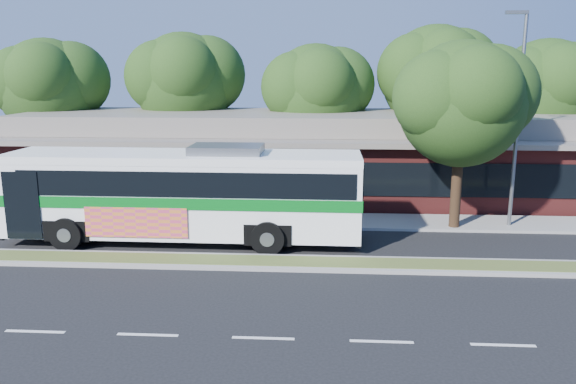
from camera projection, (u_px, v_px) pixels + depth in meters
name	position (u px, v px, depth m)	size (l,w,h in m)	color
ground	(279.00, 270.00, 19.18)	(120.00, 120.00, 0.00)	black
median_strip	(280.00, 263.00, 19.75)	(26.00, 1.10, 0.15)	#3A4C20
sidewalk	(290.00, 220.00, 25.42)	(44.00, 2.60, 0.12)	gray
plaza_building	(297.00, 154.00, 31.41)	(33.20, 11.20, 4.45)	maroon
lamp_post	(517.00, 115.00, 23.43)	(0.93, 0.18, 9.07)	slate
tree_bg_a	(56.00, 85.00, 33.61)	(6.47, 5.80, 8.63)	black
tree_bg_b	(191.00, 80.00, 34.04)	(6.69, 6.00, 9.00)	black
tree_bg_c	(323.00, 90.00, 32.69)	(6.24, 5.60, 8.26)	black
tree_bg_d	(442.00, 76.00, 33.08)	(6.91, 6.20, 9.37)	black
tree_bg_e	(552.00, 88.00, 31.87)	(6.47, 5.80, 8.50)	black
transit_bus	(186.00, 188.00, 22.06)	(13.90, 3.37, 3.89)	white
sedan	(108.00, 197.00, 27.35)	(1.91, 4.69, 1.36)	silver
sidewalk_tree	(470.00, 101.00, 23.17)	(5.81, 5.21, 7.96)	black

